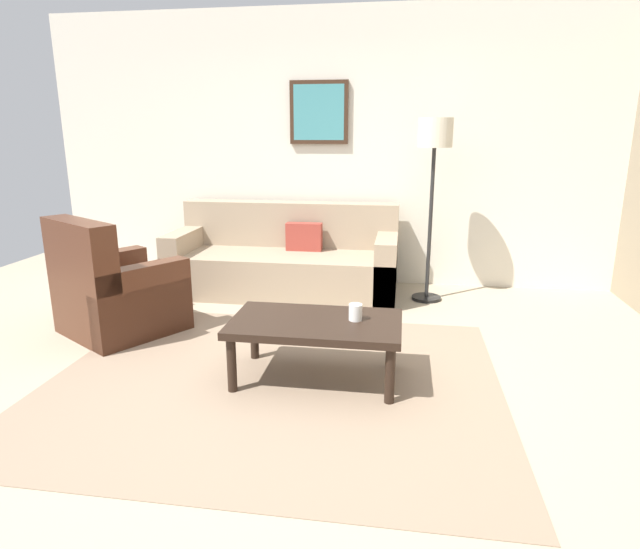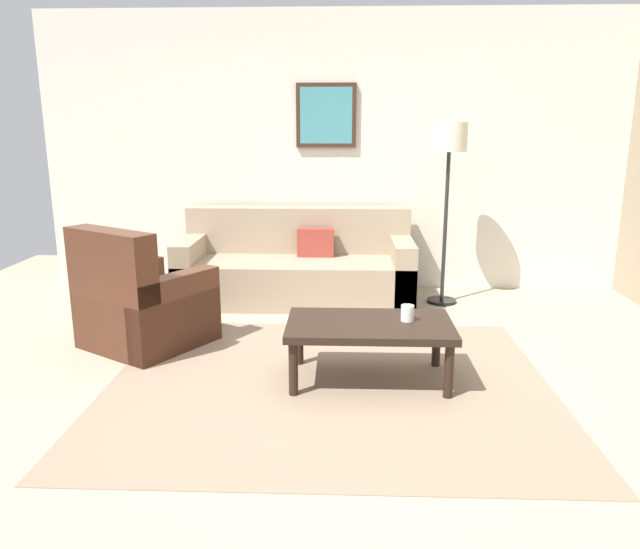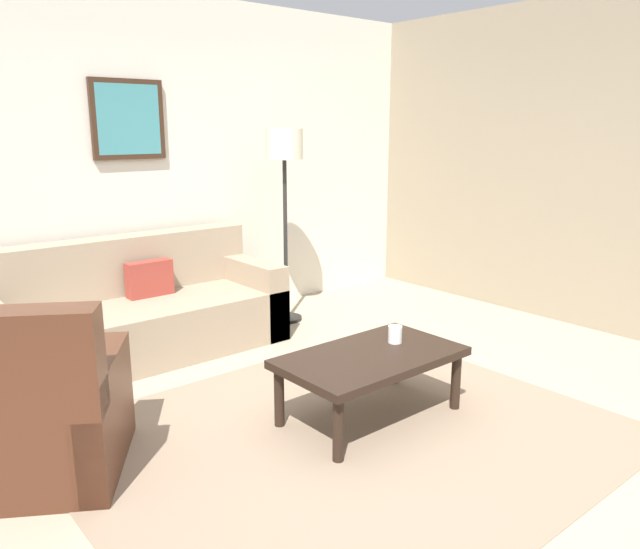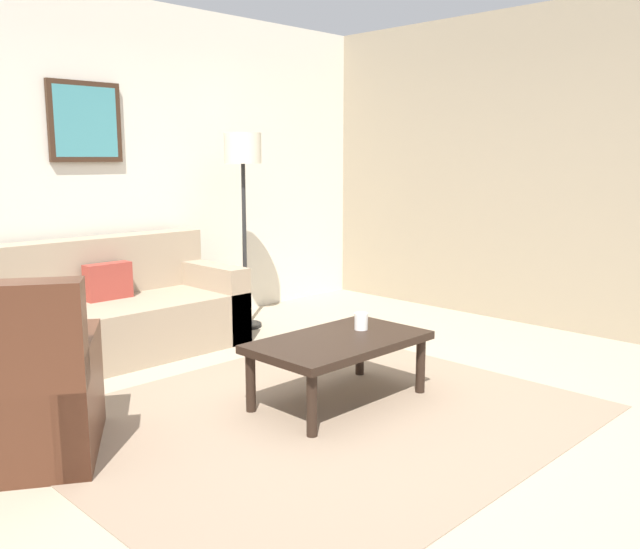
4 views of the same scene
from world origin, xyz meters
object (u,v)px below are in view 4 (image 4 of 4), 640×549
Objects in this scene: coffee_table at (339,346)px; framed_artwork at (85,122)px; couch_main at (89,319)px; armchair_leather at (10,403)px; cup at (361,321)px; lamp_standing at (243,168)px.

coffee_table is 2.83m from framed_artwork.
framed_artwork is (0.27, 0.42, 1.48)m from couch_main.
armchair_leather is 2.73m from framed_artwork.
armchair_leather reaches higher than cup.
lamp_standing is (0.54, 1.84, 0.95)m from cup.
coffee_table is (0.64, -2.00, 0.06)m from couch_main.
lamp_standing is (0.79, 1.88, 1.05)m from coffee_table.
framed_artwork is at bearing 98.51° from coffee_table.
lamp_standing is 2.72× the size of framed_artwork.
armchair_leather reaches higher than coffee_table.
framed_artwork is (1.39, 1.84, 1.47)m from armchair_leather.
lamp_standing is (1.42, -0.12, 1.11)m from couch_main.
framed_artwork is (-0.36, 2.42, 1.42)m from coffee_table.
couch_main is 2.16m from cup.
couch_main is at bearing 107.63° from coffee_table.
lamp_standing is at bearing -4.73° from couch_main.
couch_main is 1.57m from framed_artwork.
lamp_standing reaches higher than coffee_table.
couch_main is at bearing 175.27° from lamp_standing.
armchair_leather is at bearing -127.03° from framed_artwork.
armchair_leather is 1.85m from coffee_table.
framed_artwork is at bearing 57.00° from couch_main.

